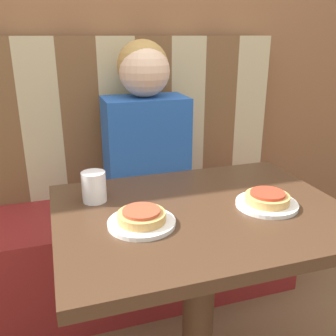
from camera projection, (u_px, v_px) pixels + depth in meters
wall_back at (127, 11)px, 1.74m from camera, size 7.00×0.05×2.60m
booth_seat at (148, 245)px, 1.82m from camera, size 1.37×0.51×0.47m
booth_backrest at (135, 116)px, 1.80m from camera, size 1.37×0.10×0.73m
dining_table at (200, 243)px, 1.12m from camera, size 0.84×0.63×0.72m
person at (145, 124)px, 1.62m from camera, size 0.36×0.24×0.72m
plate_left at (142, 223)px, 0.99m from camera, size 0.18×0.18×0.01m
plate_right at (267, 204)px, 1.10m from camera, size 0.18×0.18×0.01m
pizza_left at (141, 216)px, 0.98m from camera, size 0.13×0.13×0.03m
pizza_right at (267, 198)px, 1.09m from camera, size 0.13×0.13×0.03m
drinking_cup at (94, 187)px, 1.12m from camera, size 0.07×0.07×0.09m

